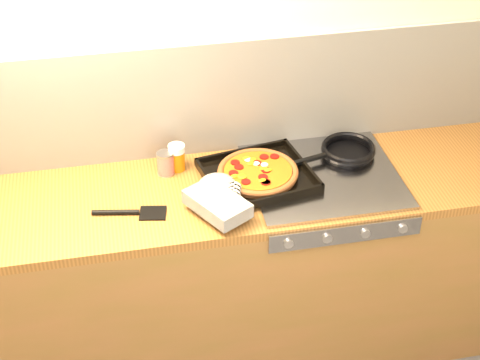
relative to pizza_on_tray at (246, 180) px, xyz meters
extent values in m
plane|color=beige|center=(-0.12, 0.32, 0.31)|extent=(3.20, 0.00, 3.20)
cube|color=silver|center=(-0.12, 0.31, 0.21)|extent=(3.20, 0.02, 0.50)
cube|color=#8F5C37|center=(-0.12, 0.02, -0.51)|extent=(3.20, 0.60, 0.86)
cube|color=#96612E|center=(-0.12, 0.02, -0.06)|extent=(3.20, 0.60, 0.04)
cube|color=gray|center=(0.33, -0.28, -0.09)|extent=(0.60, 0.03, 0.08)
cylinder|color=#A5A5AA|center=(0.10, -0.30, -0.09)|extent=(0.04, 0.02, 0.04)
cylinder|color=#A5A5AA|center=(0.25, -0.30, -0.09)|extent=(0.04, 0.02, 0.04)
cylinder|color=#A5A5AA|center=(0.40, -0.30, -0.09)|extent=(0.04, 0.02, 0.04)
cylinder|color=#A5A5AA|center=(0.55, -0.30, -0.09)|extent=(0.04, 0.02, 0.04)
cube|color=gray|center=(0.33, 0.02, -0.04)|extent=(0.60, 0.56, 0.02)
cube|color=black|center=(0.06, 0.04, -0.02)|extent=(0.47, 0.43, 0.01)
cube|color=black|center=(0.03, 0.22, -0.01)|extent=(0.41, 0.09, 0.02)
cube|color=black|center=(0.09, -0.13, -0.01)|extent=(0.41, 0.09, 0.02)
cube|color=black|center=(0.26, 0.08, -0.01)|extent=(0.08, 0.36, 0.02)
cube|color=black|center=(-0.14, 0.01, -0.01)|extent=(0.08, 0.36, 0.02)
cylinder|color=#94562A|center=(0.06, 0.04, -0.01)|extent=(0.36, 0.36, 0.02)
torus|color=#94562A|center=(0.06, 0.04, 0.00)|extent=(0.38, 0.38, 0.02)
cylinder|color=#C57718|center=(0.06, 0.04, 0.01)|extent=(0.32, 0.32, 0.01)
cylinder|color=maroon|center=(0.09, 0.03, 0.01)|extent=(0.04, 0.04, 0.01)
cylinder|color=maroon|center=(-0.02, 0.11, 0.01)|extent=(0.04, 0.04, 0.01)
cylinder|color=maroon|center=(0.07, -0.05, 0.01)|extent=(0.04, 0.04, 0.01)
cylinder|color=maroon|center=(-0.04, 0.04, 0.01)|extent=(0.04, 0.04, 0.01)
cylinder|color=maroon|center=(0.10, 0.13, 0.01)|extent=(0.04, 0.04, 0.01)
cylinder|color=maroon|center=(0.06, 0.09, 0.01)|extent=(0.04, 0.04, 0.01)
cylinder|color=maroon|center=(-0.01, -0.03, 0.01)|extent=(0.04, 0.04, 0.01)
cylinder|color=maroon|center=(0.15, 0.12, 0.01)|extent=(0.04, 0.04, 0.01)
cylinder|color=maroon|center=(0.07, -0.04, 0.01)|extent=(0.04, 0.04, 0.01)
cylinder|color=maroon|center=(0.07, -0.01, 0.01)|extent=(0.04, 0.04, 0.01)
cylinder|color=maroon|center=(-0.01, 0.08, 0.01)|extent=(0.04, 0.04, 0.01)
ellipsoid|color=gold|center=(-0.02, 0.01, 0.01)|extent=(0.04, 0.03, 0.01)
ellipsoid|color=gold|center=(-0.04, 0.02, 0.01)|extent=(0.04, 0.03, 0.01)
ellipsoid|color=gold|center=(0.04, 0.09, 0.01)|extent=(0.04, 0.03, 0.01)
ellipsoid|color=gold|center=(0.03, 0.13, 0.01)|extent=(0.04, 0.03, 0.01)
ellipsoid|color=gold|center=(0.06, -0.03, 0.01)|extent=(0.04, 0.03, 0.01)
ellipsoid|color=gold|center=(0.10, 0.03, 0.01)|extent=(0.04, 0.03, 0.01)
ellipsoid|color=gold|center=(0.08, 0.05, 0.01)|extent=(0.04, 0.03, 0.01)
ellipsoid|color=gold|center=(-0.01, 0.00, 0.01)|extent=(0.04, 0.03, 0.01)
ellipsoid|color=gold|center=(0.05, 0.12, 0.01)|extent=(0.04, 0.03, 0.01)
ellipsoid|color=silver|center=(0.03, 0.12, 0.01)|extent=(0.04, 0.04, 0.01)
ellipsoid|color=silver|center=(0.06, 0.09, 0.01)|extent=(0.04, 0.04, 0.01)
ellipsoid|color=silver|center=(0.09, 0.07, 0.01)|extent=(0.04, 0.04, 0.01)
cube|color=black|center=(-0.14, -0.14, 0.01)|extent=(0.25, 0.29, 0.06)
ellipsoid|color=black|center=(-0.12, -0.02, 0.01)|extent=(0.17, 0.17, 0.06)
cylinder|color=black|center=(-0.07, -0.10, 0.01)|extent=(0.08, 0.11, 0.05)
cylinder|color=black|center=(0.47, 0.14, -0.02)|extent=(0.26, 0.26, 0.01)
torus|color=black|center=(0.47, 0.14, 0.00)|extent=(0.28, 0.28, 0.02)
cube|color=black|center=(0.29, 0.10, 0.00)|extent=(0.16, 0.06, 0.01)
cylinder|color=#9E0C10|center=(-0.30, 0.17, 0.01)|extent=(0.09, 0.09, 0.09)
cylinder|color=#B2B2B7|center=(-0.30, 0.17, 0.05)|extent=(0.09, 0.09, 0.01)
cylinder|color=#B2B2B7|center=(-0.30, 0.17, -0.04)|extent=(0.09, 0.09, 0.01)
cylinder|color=orange|center=(-0.25, 0.20, 0.00)|extent=(0.08, 0.08, 0.09)
cylinder|color=silver|center=(-0.25, 0.20, 0.06)|extent=(0.08, 0.08, 0.03)
cylinder|color=#AE894A|center=(-0.01, 0.18, -0.03)|extent=(0.26, 0.08, 0.02)
ellipsoid|color=#AE894A|center=(0.12, 0.21, -0.03)|extent=(0.06, 0.05, 0.02)
cube|color=black|center=(-0.38, -0.09, -0.04)|extent=(0.11, 0.10, 0.01)
cylinder|color=black|center=(-0.52, -0.06, -0.03)|extent=(0.18, 0.05, 0.02)
camera|label=1|loc=(-0.49, -2.31, 1.69)|focal=55.00mm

